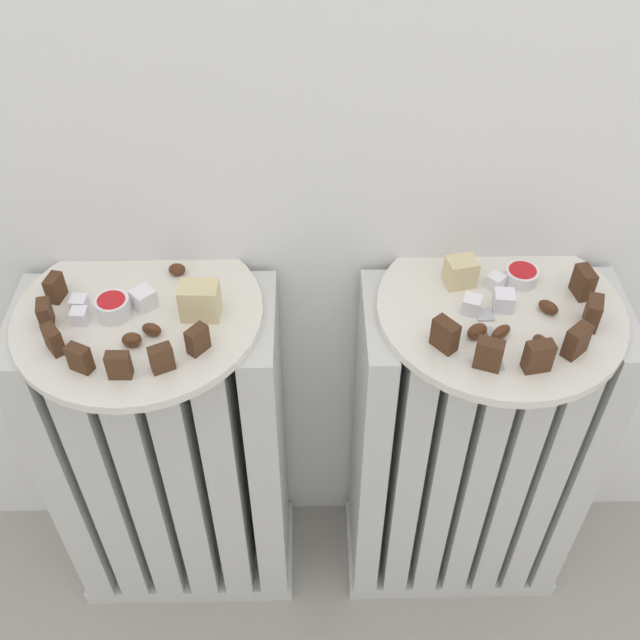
{
  "coord_description": "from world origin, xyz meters",
  "views": [
    {
      "loc": [
        -0.01,
        -0.4,
        1.25
      ],
      "look_at": [
        0.0,
        0.28,
        0.59
      ],
      "focal_mm": 42.06,
      "sensor_mm": 36.0,
      "label": 1
    }
  ],
  "objects_px": {
    "radiator_left": "(173,460)",
    "fork": "(490,333)",
    "radiator_right": "(466,455)",
    "jam_bowl_left": "(113,307)",
    "plate_left": "(139,314)",
    "plate_right": "(500,310)",
    "jam_bowl_right": "(522,275)"
  },
  "relations": [
    {
      "from": "radiator_left",
      "to": "fork",
      "type": "distance_m",
      "value": 0.54
    },
    {
      "from": "radiator_right",
      "to": "jam_bowl_left",
      "type": "height_order",
      "value": "jam_bowl_left"
    },
    {
      "from": "plate_left",
      "to": "jam_bowl_left",
      "type": "height_order",
      "value": "jam_bowl_left"
    },
    {
      "from": "plate_left",
      "to": "fork",
      "type": "bearing_deg",
      "value": -6.37
    },
    {
      "from": "jam_bowl_left",
      "to": "plate_left",
      "type": "bearing_deg",
      "value": 16.27
    },
    {
      "from": "radiator_right",
      "to": "radiator_left",
      "type": "bearing_deg",
      "value": 180.0
    },
    {
      "from": "fork",
      "to": "plate_right",
      "type": "bearing_deg",
      "value": 64.98
    },
    {
      "from": "radiator_left",
      "to": "fork",
      "type": "height_order",
      "value": "fork"
    },
    {
      "from": "jam_bowl_left",
      "to": "fork",
      "type": "height_order",
      "value": "jam_bowl_left"
    },
    {
      "from": "radiator_left",
      "to": "plate_right",
      "type": "distance_m",
      "value": 0.55
    },
    {
      "from": "radiator_left",
      "to": "jam_bowl_right",
      "type": "relative_size",
      "value": 13.96
    },
    {
      "from": "plate_right",
      "to": "fork",
      "type": "height_order",
      "value": "fork"
    },
    {
      "from": "jam_bowl_left",
      "to": "plate_right",
      "type": "bearing_deg",
      "value": 0.94
    },
    {
      "from": "radiator_right",
      "to": "jam_bowl_right",
      "type": "height_order",
      "value": "jam_bowl_right"
    },
    {
      "from": "radiator_right",
      "to": "plate_right",
      "type": "distance_m",
      "value": 0.31
    },
    {
      "from": "radiator_left",
      "to": "plate_right",
      "type": "relative_size",
      "value": 1.93
    },
    {
      "from": "plate_right",
      "to": "jam_bowl_right",
      "type": "height_order",
      "value": "jam_bowl_right"
    },
    {
      "from": "radiator_left",
      "to": "jam_bowl_right",
      "type": "height_order",
      "value": "jam_bowl_right"
    },
    {
      "from": "plate_left",
      "to": "plate_right",
      "type": "distance_m",
      "value": 0.45
    },
    {
      "from": "plate_left",
      "to": "plate_right",
      "type": "bearing_deg",
      "value": 0.0
    },
    {
      "from": "radiator_right",
      "to": "fork",
      "type": "bearing_deg",
      "value": -115.02
    },
    {
      "from": "plate_left",
      "to": "fork",
      "type": "height_order",
      "value": "fork"
    },
    {
      "from": "jam_bowl_right",
      "to": "fork",
      "type": "xyz_separation_m",
      "value": [
        -0.06,
        -0.1,
        -0.01
      ]
    },
    {
      "from": "jam_bowl_right",
      "to": "jam_bowl_left",
      "type": "bearing_deg",
      "value": -173.87
    },
    {
      "from": "radiator_left",
      "to": "jam_bowl_left",
      "type": "xyz_separation_m",
      "value": [
        -0.03,
        -0.01,
        0.33
      ]
    },
    {
      "from": "radiator_right",
      "to": "plate_left",
      "type": "bearing_deg",
      "value": 180.0
    },
    {
      "from": "plate_left",
      "to": "plate_right",
      "type": "relative_size",
      "value": 1.0
    },
    {
      "from": "radiator_right",
      "to": "fork",
      "type": "relative_size",
      "value": 5.81
    },
    {
      "from": "radiator_right",
      "to": "fork",
      "type": "height_order",
      "value": "fork"
    },
    {
      "from": "plate_left",
      "to": "fork",
      "type": "xyz_separation_m",
      "value": [
        0.43,
        -0.05,
        0.01
      ]
    },
    {
      "from": "plate_right",
      "to": "jam_bowl_left",
      "type": "bearing_deg",
      "value": -179.06
    },
    {
      "from": "radiator_right",
      "to": "jam_bowl_right",
      "type": "bearing_deg",
      "value": 54.26
    }
  ]
}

